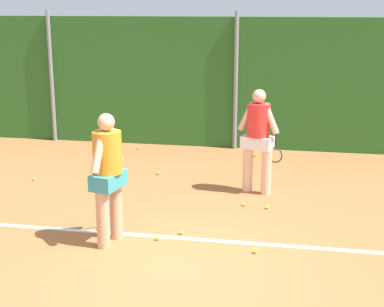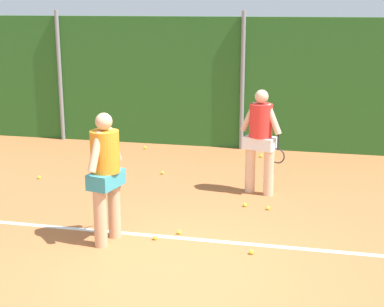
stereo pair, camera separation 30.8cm
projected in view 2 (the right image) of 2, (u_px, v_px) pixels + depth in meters
name	position (u px, v px, depth m)	size (l,w,h in m)	color
ground_plane	(202.00, 216.00, 9.51)	(26.71, 26.71, 0.00)	#B76638
hedge_fence_backdrop	(243.00, 84.00, 13.64)	(15.96, 0.25, 3.10)	#286023
fence_post_left	(60.00, 76.00, 14.43)	(0.10, 0.10, 3.24)	gray
fence_post_center	(242.00, 82.00, 13.46)	(0.10, 0.10, 3.24)	gray
court_baseline_paint	(189.00, 239.00, 8.57)	(11.66, 0.10, 0.01)	white
player_foreground_near	(106.00, 171.00, 8.23)	(0.44, 0.86, 1.92)	tan
player_midcourt	(261.00, 136.00, 10.38)	(0.85, 0.49, 1.92)	beige
tennis_ball_0	(107.00, 179.00, 11.36)	(0.07, 0.07, 0.07)	#CCDB33
tennis_ball_1	(155.00, 238.00, 8.54)	(0.07, 0.07, 0.07)	#CCDB33
tennis_ball_2	(245.00, 205.00, 9.93)	(0.07, 0.07, 0.07)	#CCDB33
tennis_ball_3	(179.00, 232.00, 8.75)	(0.07, 0.07, 0.07)	#CCDB33
tennis_ball_4	(261.00, 156.00, 13.10)	(0.07, 0.07, 0.07)	#CCDB33
tennis_ball_5	(103.00, 171.00, 11.94)	(0.07, 0.07, 0.07)	#CCDB33
tennis_ball_7	(39.00, 177.00, 11.49)	(0.07, 0.07, 0.07)	#CCDB33
tennis_ball_8	(145.00, 148.00, 13.85)	(0.07, 0.07, 0.07)	#CCDB33
tennis_ball_10	(251.00, 252.00, 8.05)	(0.07, 0.07, 0.07)	#CCDB33
tennis_ball_11	(268.00, 208.00, 9.77)	(0.07, 0.07, 0.07)	#CCDB33
tennis_ball_12	(162.00, 173.00, 11.81)	(0.07, 0.07, 0.07)	#CCDB33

